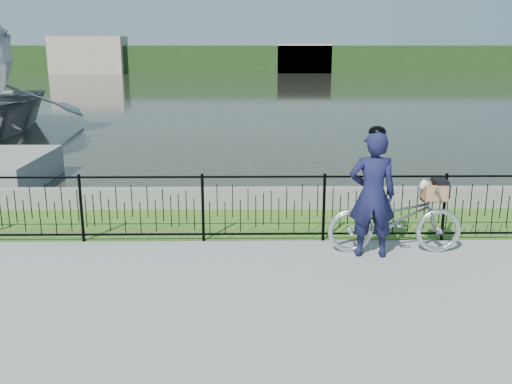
{
  "coord_description": "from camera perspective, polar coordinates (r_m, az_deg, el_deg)",
  "views": [
    {
      "loc": [
        -0.24,
        -7.43,
        3.2
      ],
      "look_at": [
        -0.13,
        1.0,
        1.0
      ],
      "focal_mm": 40.0,
      "sensor_mm": 36.0,
      "label": 1
    }
  ],
  "objects": [
    {
      "name": "bicycle_rig",
      "position": [
        9.18,
        13.78,
        -2.53
      ],
      "size": [
        2.09,
        0.73,
        1.2
      ],
      "color": "silver",
      "rests_on": "ground"
    },
    {
      "name": "water",
      "position": [
        40.56,
        -0.42,
        10.09
      ],
      "size": [
        120.0,
        120.0,
        0.0
      ],
      "primitive_type": "plane",
      "color": "#292A1F",
      "rests_on": "ground"
    },
    {
      "name": "fence",
      "position": [
        9.41,
        0.75,
        -1.58
      ],
      "size": [
        14.0,
        0.06,
        1.15
      ],
      "primitive_type": null,
      "color": "black",
      "rests_on": "ground"
    },
    {
      "name": "far_building_right",
      "position": [
        66.25,
        4.78,
        13.18
      ],
      "size": [
        6.0,
        3.0,
        3.2
      ],
      "primitive_type": "cube",
      "color": "#AD9C8B",
      "rests_on": "ground"
    },
    {
      "name": "far_building_left",
      "position": [
        67.81,
        -16.37,
        13.03
      ],
      "size": [
        8.0,
        4.0,
        4.0
      ],
      "primitive_type": "cube",
      "color": "#AD9C8B",
      "rests_on": "ground"
    },
    {
      "name": "far_treeline",
      "position": [
        67.46,
        -0.57,
        13.17
      ],
      "size": [
        120.0,
        6.0,
        3.0
      ],
      "primitive_type": "cube",
      "color": "#203F18",
      "rests_on": "ground"
    },
    {
      "name": "ground",
      "position": [
        8.1,
        1.04,
        -8.66
      ],
      "size": [
        120.0,
        120.0,
        0.0
      ],
      "primitive_type": "plane",
      "color": "gray",
      "rests_on": "ground"
    },
    {
      "name": "quay_wall",
      "position": [
        11.44,
        0.49,
        -0.59
      ],
      "size": [
        60.0,
        0.3,
        0.4
      ],
      "primitive_type": "cube",
      "color": "gray",
      "rests_on": "ground"
    },
    {
      "name": "cyclist",
      "position": [
        8.82,
        11.56,
        -0.15
      ],
      "size": [
        0.74,
        0.51,
        2.03
      ],
      "color": "#141537",
      "rests_on": "ground"
    },
    {
      "name": "grass_strip",
      "position": [
        10.53,
        0.6,
        -3.05
      ],
      "size": [
        60.0,
        2.0,
        0.01
      ],
      "primitive_type": "cube",
      "color": "#426C21",
      "rests_on": "ground"
    }
  ]
}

